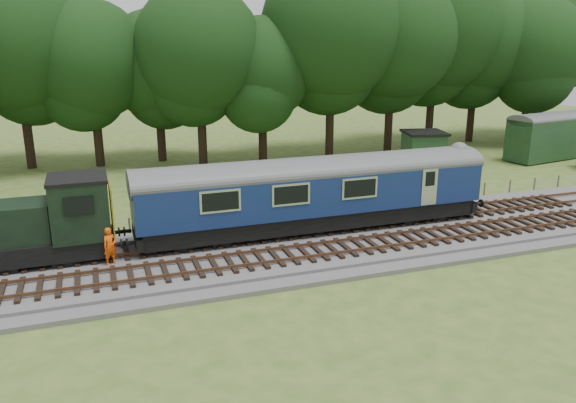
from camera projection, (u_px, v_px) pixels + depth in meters
name	position (u px, v px, depth m)	size (l,w,h in m)	color
ground	(306.00, 247.00, 27.48)	(120.00, 120.00, 0.00)	#3D5F23
ballast	(306.00, 244.00, 27.43)	(70.00, 7.00, 0.35)	#4C4C4F
track_north	(296.00, 230.00, 28.63)	(67.20, 2.40, 0.21)	black
track_south	(319.00, 251.00, 25.91)	(67.20, 2.40, 0.21)	black
fence	(277.00, 220.00, 31.55)	(64.00, 0.12, 1.00)	#6B6054
tree_line	(212.00, 160.00, 47.40)	(70.00, 8.00, 18.00)	black
dmu_railcar	(315.00, 187.00, 28.35)	(18.05, 2.86, 3.88)	black
shunter_loco	(14.00, 229.00, 24.06)	(8.91, 2.60, 3.38)	black
worker	(110.00, 246.00, 24.30)	(0.61, 0.40, 1.68)	#FF5A0D
shed	(424.00, 147.00, 45.69)	(3.85, 3.85, 2.63)	#193820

